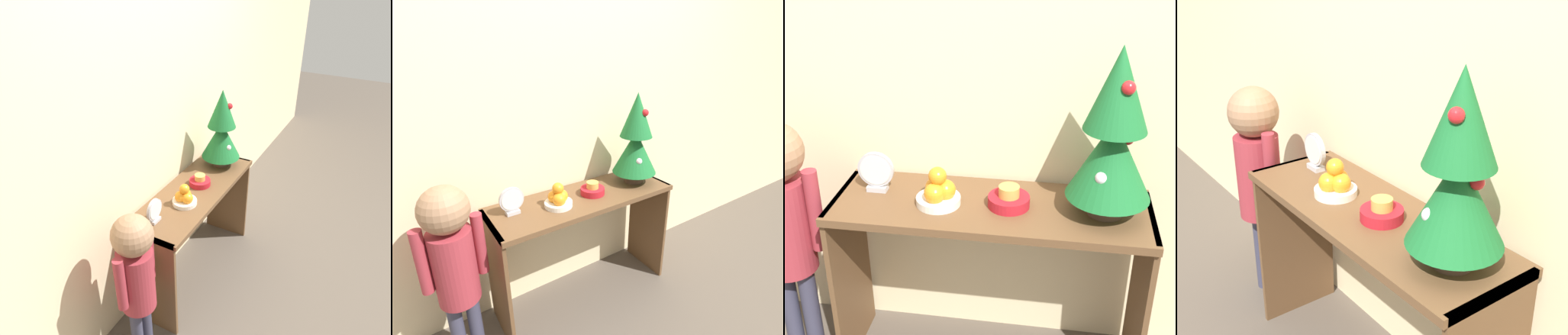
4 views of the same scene
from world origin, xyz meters
TOP-DOWN VIEW (x-y plane):
  - back_wall at (0.00, 0.44)m, footprint 7.00×0.05m
  - console_table at (0.00, 0.20)m, footprint 1.15×0.39m
  - mini_tree at (0.40, 0.19)m, footprint 0.29×0.29m
  - fruit_bowl at (-0.18, 0.17)m, footprint 0.16×0.16m
  - singing_bowl at (0.07, 0.19)m, footprint 0.15×0.15m
  - desk_clock at (-0.43, 0.23)m, footprint 0.13×0.04m
  - child_figure at (-0.77, 0.13)m, footprint 0.31×0.22m

SIDE VIEW (x-z plane):
  - console_table at x=0.00m, z-range 0.20..0.94m
  - child_figure at x=-0.77m, z-range 0.16..1.19m
  - singing_bowl at x=0.07m, z-range 0.73..0.81m
  - fruit_bowl at x=-0.18m, z-range 0.72..0.86m
  - desk_clock at x=-0.43m, z-range 0.74..0.90m
  - mini_tree at x=0.40m, z-range 0.74..1.32m
  - back_wall at x=0.00m, z-range 0.00..2.50m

